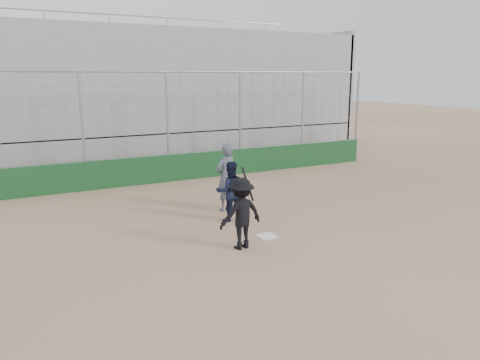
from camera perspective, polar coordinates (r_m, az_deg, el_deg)
name	(u,v)px	position (r m, az deg, el deg)	size (l,w,h in m)	color
ground	(267,237)	(11.60, 3.28, -6.90)	(90.00, 90.00, 0.00)	#836147
home_plate	(267,236)	(11.59, 3.28, -6.84)	(0.44, 0.44, 0.02)	white
backstop	(169,156)	(17.53, -8.67, 2.93)	(18.10, 0.25, 4.04)	#123B1B
bleachers	(130,97)	(22.04, -13.23, 9.86)	(20.25, 6.70, 6.98)	gray
batter_at_plate	(241,213)	(10.60, 0.12, -4.08)	(1.12, 0.79, 1.81)	black
catcher_crouched	(230,201)	(12.65, -1.21, -2.58)	(0.88, 0.74, 1.11)	black
umpire	(226,180)	(13.57, -1.70, -0.05)	(0.72, 0.47, 1.79)	#494E5D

